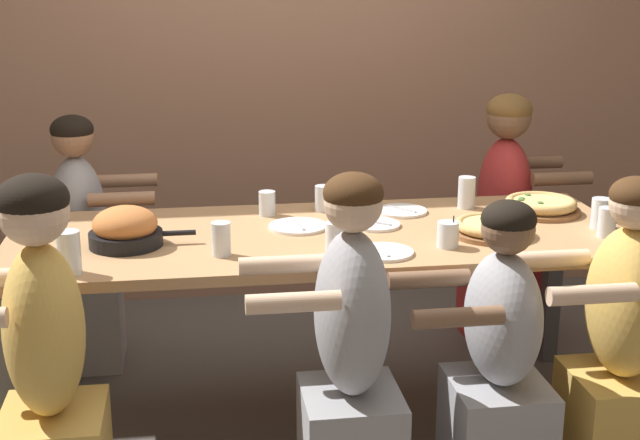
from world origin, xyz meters
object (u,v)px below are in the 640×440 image
(empty_plate_b, at_px, (298,226))
(drinking_glass_a, at_px, (607,224))
(drinking_glass_e, at_px, (601,215))
(cocktail_glass_blue, at_px, (448,236))
(pizza_board_main, at_px, (541,205))
(drinking_glass_h, at_px, (466,194))
(diner_near_center, at_px, (350,366))
(skillet_bowl, at_px, (126,229))
(diner_far_left, at_px, (82,254))
(empty_plate_c, at_px, (384,252))
(diner_near_midright, at_px, (498,372))
(diner_near_left, at_px, (47,377))
(diner_near_right, at_px, (619,356))
(pizza_board_second, at_px, (492,228))
(drinking_glass_d, at_px, (323,200))
(empty_plate_a, at_px, (376,224))
(diner_far_right, at_px, (503,228))
(empty_plate_d, at_px, (402,211))
(drinking_glass_g, at_px, (336,241))
(drinking_glass_c, at_px, (221,241))
(drinking_glass_b, at_px, (267,205))
(drinking_glass_f, at_px, (69,255))

(empty_plate_b, relative_size, drinking_glass_a, 2.02)
(drinking_glass_e, bearing_deg, cocktail_glass_blue, -167.05)
(pizza_board_main, height_order, drinking_glass_h, drinking_glass_h)
(diner_near_center, bearing_deg, skillet_bowl, 50.47)
(pizza_board_main, xyz_separation_m, diner_far_left, (-1.93, 0.52, -0.29))
(drinking_glass_a, bearing_deg, diner_near_center, -156.72)
(cocktail_glass_blue, bearing_deg, empty_plate_b, 147.76)
(pizza_board_main, relative_size, diner_near_center, 0.28)
(empty_plate_c, height_order, drinking_glass_a, drinking_glass_a)
(empty_plate_c, xyz_separation_m, diner_near_midright, (0.31, -0.37, -0.31))
(empty_plate_b, distance_m, diner_near_left, 1.16)
(diner_far_left, xyz_separation_m, diner_near_right, (1.91, -1.33, -0.02))
(pizza_board_second, height_order, drinking_glass_d, drinking_glass_d)
(empty_plate_a, height_order, drinking_glass_e, drinking_glass_e)
(drinking_glass_h, bearing_deg, diner_far_right, 51.31)
(drinking_glass_e, bearing_deg, drinking_glass_d, 158.90)
(empty_plate_d, distance_m, diner_near_left, 1.62)
(drinking_glass_d, distance_m, drinking_glass_g, 0.61)
(drinking_glass_c, xyz_separation_m, diner_near_midright, (0.89, -0.44, -0.36))
(skillet_bowl, height_order, diner_far_left, diner_far_left)
(pizza_board_second, xyz_separation_m, diner_far_left, (-1.63, 0.79, -0.29))
(pizza_board_second, height_order, drinking_glass_c, drinking_glass_c)
(skillet_bowl, height_order, diner_near_left, diner_near_left)
(drinking_glass_c, bearing_deg, drinking_glass_g, -9.82)
(empty_plate_c, distance_m, diner_near_center, 0.49)
(empty_plate_d, bearing_deg, empty_plate_c, -109.62)
(pizza_board_main, relative_size, drinking_glass_a, 2.87)
(drinking_glass_b, height_order, diner_near_midright, diner_near_midright)
(pizza_board_second, bearing_deg, skillet_bowl, 177.42)
(empty_plate_d, distance_m, cocktail_glass_blue, 0.49)
(drinking_glass_b, height_order, drinking_glass_e, drinking_glass_e)
(drinking_glass_f, height_order, diner_near_center, diner_near_center)
(empty_plate_c, xyz_separation_m, diner_near_center, (-0.19, -0.37, -0.26))
(drinking_glass_c, bearing_deg, diner_far_left, 123.70)
(drinking_glass_d, relative_size, drinking_glass_e, 0.92)
(empty_plate_a, relative_size, drinking_glass_c, 1.60)
(cocktail_glass_blue, height_order, diner_near_right, diner_near_right)
(drinking_glass_b, bearing_deg, drinking_glass_a, -21.33)
(skillet_bowl, distance_m, diner_near_left, 0.70)
(diner_near_left, bearing_deg, diner_near_midright, -90.00)
(empty_plate_b, height_order, diner_near_center, diner_near_center)
(diner_near_right, bearing_deg, cocktail_glass_blue, 49.38)
(pizza_board_main, xyz_separation_m, empty_plate_a, (-0.72, -0.10, -0.02))
(skillet_bowl, relative_size, diner_near_right, 0.35)
(drinking_glass_b, bearing_deg, empty_plate_d, -3.91)
(empty_plate_d, height_order, diner_far_right, diner_far_right)
(pizza_board_second, xyz_separation_m, drinking_glass_d, (-0.59, 0.43, 0.02))
(drinking_glass_a, bearing_deg, diner_far_left, 156.83)
(cocktail_glass_blue, distance_m, drinking_glass_h, 0.57)
(drinking_glass_d, relative_size, diner_near_right, 0.10)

